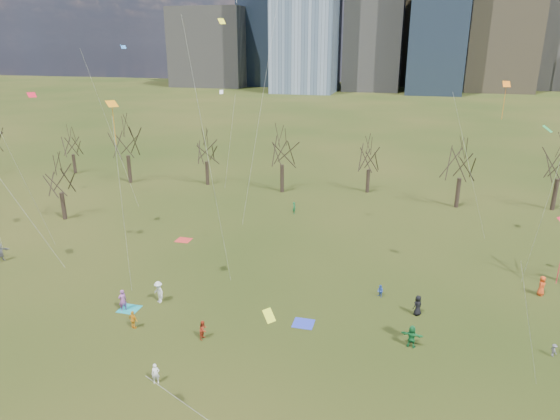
% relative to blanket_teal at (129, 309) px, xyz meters
% --- Properties ---
extents(ground, '(500.00, 500.00, 0.00)m').
position_rel_blanket_teal_xyz_m(ground, '(10.76, -4.41, -0.01)').
color(ground, black).
rests_on(ground, ground).
extents(bare_tree_row, '(113.04, 29.80, 9.50)m').
position_rel_blanket_teal_xyz_m(bare_tree_row, '(10.67, 32.82, 6.10)').
color(bare_tree_row, black).
rests_on(bare_tree_row, ground).
extents(blanket_teal, '(1.60, 1.50, 0.03)m').
position_rel_blanket_teal_xyz_m(blanket_teal, '(0.00, 0.00, 0.00)').
color(blanket_teal, teal).
rests_on(blanket_teal, ground).
extents(blanket_navy, '(1.60, 1.50, 0.03)m').
position_rel_blanket_teal_xyz_m(blanket_navy, '(14.24, 1.44, 0.00)').
color(blanket_navy, '#2939C2').
rests_on(blanket_navy, ground).
extents(blanket_crimson, '(1.60, 1.50, 0.03)m').
position_rel_blanket_teal_xyz_m(blanket_crimson, '(-2.12, 14.86, 0.00)').
color(blanket_crimson, red).
rests_on(blanket_crimson, ground).
extents(person_1, '(0.60, 0.53, 1.38)m').
position_rel_blanket_teal_xyz_m(person_1, '(6.59, -7.86, 0.68)').
color(person_1, white).
rests_on(person_1, ground).
extents(person_2, '(0.64, 0.78, 1.47)m').
position_rel_blanket_teal_xyz_m(person_2, '(7.56, -2.40, 0.72)').
color(person_2, '#AB2F18').
rests_on(person_2, ground).
extents(person_3, '(0.52, 0.69, 0.96)m').
position_rel_blanket_teal_xyz_m(person_3, '(31.92, 1.70, 0.46)').
color(person_3, '#5B5A5E').
rests_on(person_3, ground).
extents(person_4, '(0.93, 0.59, 1.48)m').
position_rel_blanket_teal_xyz_m(person_4, '(1.86, -2.46, 0.72)').
color(person_4, orange).
rests_on(person_4, ground).
extents(person_5, '(1.62, 0.69, 1.69)m').
position_rel_blanket_teal_xyz_m(person_5, '(22.34, 0.38, 0.83)').
color(person_5, '#1A7738').
rests_on(person_5, ground).
extents(person_6, '(0.97, 0.97, 1.70)m').
position_rel_blanket_teal_xyz_m(person_6, '(22.76, 5.03, 0.83)').
color(person_6, black).
rests_on(person_6, ground).
extents(person_7, '(0.74, 0.80, 1.84)m').
position_rel_blanket_teal_xyz_m(person_7, '(-0.36, -0.26, 0.91)').
color(person_7, '#914993').
rests_on(person_7, ground).
extents(person_8, '(0.69, 0.68, 1.12)m').
position_rel_blanket_teal_xyz_m(person_8, '(19.70, 7.25, 0.55)').
color(person_8, '#2545A4').
rests_on(person_8, ground).
extents(person_9, '(1.40, 1.26, 1.89)m').
position_rel_blanket_teal_xyz_m(person_9, '(1.83, 1.70, 0.93)').
color(person_9, silver).
rests_on(person_9, ground).
extents(person_11, '(1.18, 1.88, 1.94)m').
position_rel_blanket_teal_xyz_m(person_11, '(-17.33, 5.26, 0.95)').
color(person_11, slate).
rests_on(person_11, ground).
extents(person_12, '(0.89, 1.03, 1.78)m').
position_rel_blanket_teal_xyz_m(person_12, '(33.06, 11.10, 0.88)').
color(person_12, '#D74517').
rests_on(person_12, ground).
extents(person_13, '(0.50, 0.62, 1.50)m').
position_rel_blanket_teal_xyz_m(person_13, '(7.63, 26.76, 0.73)').
color(person_13, '#186C37').
rests_on(person_13, ground).
extents(kites_airborne, '(59.22, 49.85, 28.37)m').
position_rel_blanket_teal_xyz_m(kites_airborne, '(8.89, 8.02, 13.51)').
color(kites_airborne, orange).
rests_on(kites_airborne, ground).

